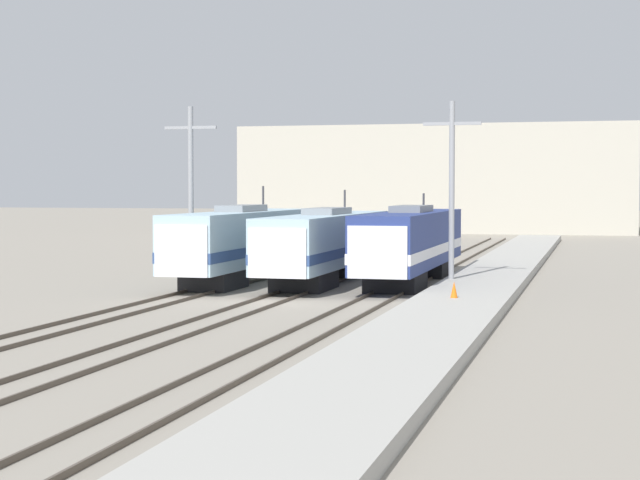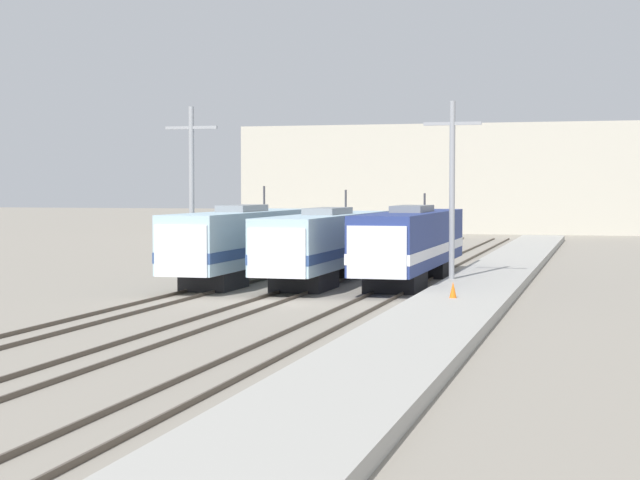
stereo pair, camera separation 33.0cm
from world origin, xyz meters
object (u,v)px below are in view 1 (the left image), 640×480
at_px(locomotive_center, 325,244).
at_px(locomotive_far_left, 239,243).
at_px(locomotive_far_right, 410,243).
at_px(catenary_tower_left, 191,188).
at_px(catenary_tower_right, 452,188).
at_px(traffic_cone, 454,290).

bearing_deg(locomotive_center, locomotive_far_left, -166.20).
xyz_separation_m(locomotive_far_right, catenary_tower_left, (-11.62, -1.67, 2.89)).
distance_m(locomotive_center, catenary_tower_left, 7.83).
xyz_separation_m(locomotive_far_right, catenary_tower_right, (2.42, -1.67, 2.89)).
height_order(catenary_tower_right, traffic_cone, catenary_tower_right).
height_order(locomotive_far_right, traffic_cone, locomotive_far_right).
xyz_separation_m(locomotive_far_left, catenary_tower_right, (11.31, 0.04, 2.89)).
height_order(locomotive_center, locomotive_far_right, locomotive_center).
distance_m(locomotive_far_left, traffic_cone, 15.71).
distance_m(catenary_tower_left, traffic_cone, 18.44).
bearing_deg(locomotive_far_right, traffic_cone, -70.85).
bearing_deg(locomotive_far_left, catenary_tower_left, 179.17).
bearing_deg(locomotive_far_left, traffic_cone, -35.93).
bearing_deg(locomotive_center, traffic_cone, -51.31).
distance_m(locomotive_far_left, catenary_tower_right, 11.67).
relative_size(locomotive_far_left, traffic_cone, 25.13).
distance_m(locomotive_center, locomotive_far_right, 4.49).
bearing_deg(locomotive_center, locomotive_far_right, 7.91).
bearing_deg(traffic_cone, locomotive_center, 128.69).
bearing_deg(traffic_cone, catenary_tower_left, 149.08).
xyz_separation_m(locomotive_center, traffic_cone, (8.23, -10.28, -1.27)).
xyz_separation_m(locomotive_far_right, traffic_cone, (3.78, -10.89, -1.34)).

